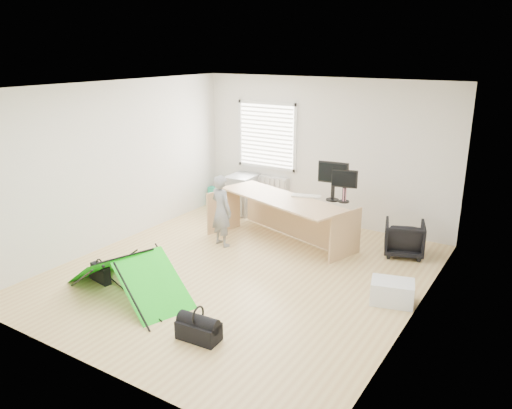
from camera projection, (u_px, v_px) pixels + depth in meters
The scene contains 18 objects.
ground at pixel (242, 272), 7.43m from camera, with size 5.50×5.50×0.00m, color tan.
back_wall at pixel (323, 152), 9.25m from camera, with size 5.00×0.02×2.70m, color silver.
window at pixel (267, 136), 9.76m from camera, with size 1.20×0.06×1.20m, color silver.
radiator at pixel (265, 190), 10.06m from camera, with size 1.00×0.12×0.60m, color silver.
desk at pixel (280, 221), 8.41m from camera, with size 2.38×0.76×0.81m, color tan.
filing_cabinet at pixel (243, 194), 10.01m from camera, with size 0.50×0.66×0.77m, color gray.
monitor_left at pixel (333, 186), 8.08m from camera, with size 0.50×0.11×0.47m, color black.
monitor_right at pixel (344, 190), 8.00m from camera, with size 0.41×0.09×0.39m, color black.
keyboard at pixel (306, 196), 8.36m from camera, with size 0.49×0.17×0.02m, color beige.
thermos at pixel (344, 195), 8.03m from camera, with size 0.07×0.07×0.24m, color pink.
office_chair at pixel (404, 238), 7.98m from camera, with size 0.60×0.62×0.56m, color black.
person at pixel (221, 211), 8.28m from camera, with size 0.44×0.29×1.21m, color gray.
kite at pixel (128, 276), 6.66m from camera, with size 1.83×0.80×0.57m, color #15D214, non-canonical shape.
storage_crate at pixel (392, 292), 6.50m from camera, with size 0.54×0.38×0.30m, color white.
tote_bag at pixel (216, 196), 10.52m from camera, with size 0.33×0.14×0.39m, color #22A57E.
laptop_bag at pixel (101, 273), 7.08m from camera, with size 0.36×0.11×0.27m, color black.
white_box at pixel (168, 302), 6.46m from camera, with size 0.09×0.09×0.09m, color silver.
duffel_bag at pixel (199, 331), 5.69m from camera, with size 0.50×0.25×0.22m, color black.
Camera 1 is at (3.79, -5.63, 3.19)m, focal length 35.00 mm.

